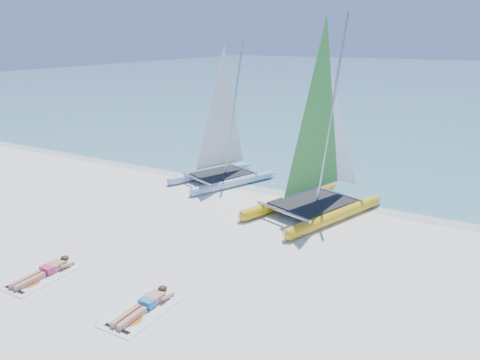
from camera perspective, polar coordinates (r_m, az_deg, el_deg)
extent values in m
plane|color=white|center=(14.47, -2.29, -7.63)|extent=(140.00, 140.00, 0.00)
cube|color=#6BB3AE|center=(74.66, 24.86, 11.05)|extent=(140.00, 115.00, 0.01)
cube|color=silver|center=(19.01, 6.55, -1.51)|extent=(140.00, 1.40, 0.01)
cylinder|color=#C2E0FF|center=(20.92, -3.75, 0.82)|extent=(1.83, 3.81, 0.35)
cone|color=#C2E0FF|center=(22.17, 0.93, 1.81)|extent=(0.50, 0.60, 0.33)
cylinder|color=#C2E0FF|center=(19.54, -0.82, -0.34)|extent=(1.83, 3.81, 0.35)
cone|color=#C2E0FF|center=(20.87, 3.98, 0.78)|extent=(0.50, 0.60, 0.33)
cube|color=black|center=(20.16, -2.34, 0.81)|extent=(2.41, 2.67, 0.03)
cylinder|color=silver|center=(19.98, -0.76, 8.70)|extent=(0.47, 1.00, 5.47)
cylinder|color=yellow|center=(17.48, 6.13, -2.49)|extent=(1.88, 4.54, 0.41)
cone|color=yellow|center=(19.36, 11.28, -0.76)|extent=(0.56, 0.69, 0.39)
cylinder|color=yellow|center=(16.25, 11.54, -4.32)|extent=(1.88, 4.54, 0.41)
cone|color=yellow|center=(18.26, 16.44, -2.26)|extent=(0.56, 0.69, 0.39)
cube|color=black|center=(16.76, 8.77, -2.61)|extent=(2.72, 3.07, 0.03)
cylinder|color=silver|center=(16.62, 11.15, 8.49)|extent=(0.48, 1.19, 6.41)
cube|color=white|center=(13.58, -23.17, -10.84)|extent=(1.00, 1.85, 0.02)
cube|color=tan|center=(13.75, -21.80, -9.78)|extent=(0.36, 0.55, 0.17)
cube|color=#D7326F|center=(13.65, -22.46, -10.06)|extent=(0.37, 0.22, 0.17)
cube|color=tan|center=(13.36, -24.47, -11.12)|extent=(0.31, 0.85, 0.13)
sphere|color=tan|center=(13.94, -20.63, -9.10)|extent=(0.21, 0.21, 0.21)
ellipsoid|color=#342412|center=(13.93, -20.61, -8.94)|extent=(0.22, 0.24, 0.15)
cube|color=white|center=(11.37, -12.04, -15.47)|extent=(1.00, 1.85, 0.02)
cube|color=tan|center=(11.58, -10.63, -14.08)|extent=(0.36, 0.55, 0.17)
cube|color=#2487C0|center=(11.45, -11.29, -14.48)|extent=(0.37, 0.22, 0.17)
cube|color=tan|center=(11.11, -13.37, -15.97)|extent=(0.31, 0.85, 0.13)
sphere|color=tan|center=(11.80, -9.45, -13.15)|extent=(0.21, 0.21, 0.21)
ellipsoid|color=#342412|center=(11.79, -9.43, -12.96)|extent=(0.22, 0.24, 0.15)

